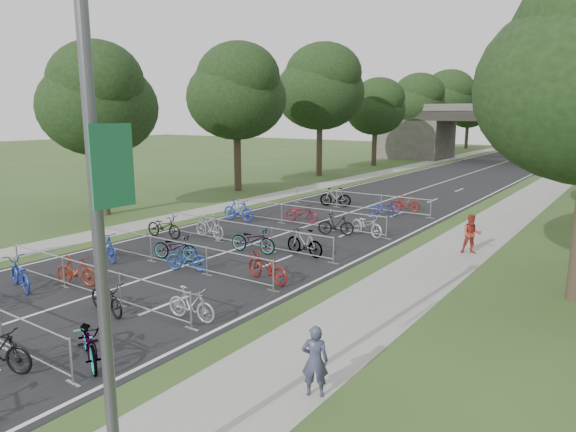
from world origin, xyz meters
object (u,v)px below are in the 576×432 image
object	(u,v)px
pedestrian_a	(315,361)
pedestrian_b	(471,234)
lamppost	(99,231)
overpass_bridge	(507,133)

from	to	relation	value
pedestrian_a	pedestrian_b	distance (m)	13.37
lamppost	pedestrian_a	distance (m)	5.61
overpass_bridge	pedestrian_b	bearing A→B (deg)	-79.20
pedestrian_a	pedestrian_b	bearing A→B (deg)	-115.07
overpass_bridge	pedestrian_a	world-z (taller)	overpass_bridge
pedestrian_b	overpass_bridge	bearing A→B (deg)	75.46
lamppost	pedestrian_b	bearing A→B (deg)	88.96
lamppost	pedestrian_a	world-z (taller)	lamppost
overpass_bridge	lamppost	world-z (taller)	lamppost
lamppost	pedestrian_b	distance (m)	17.99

